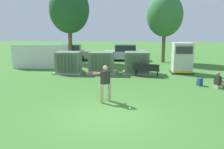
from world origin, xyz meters
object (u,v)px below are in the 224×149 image
Objects in this scene: seated_spectator at (219,82)px; transformer_west at (69,63)px; parked_car_left_of_center at (124,53)px; generator_enclosure at (182,58)px; park_bench at (146,69)px; backpack at (200,82)px; transformer_mid_east at (137,63)px; batter at (105,81)px; sports_ball at (130,108)px; parked_car_leftmost at (69,53)px; transformer_mid_west at (102,63)px.

transformer_west is at bearing 158.24° from seated_spectator.
parked_car_left_of_center is (4.02, 7.32, -0.04)m from transformer_west.
park_bench is at bearing -150.23° from generator_enclosure.
backpack is (3.03, -2.42, -0.32)m from park_bench.
seated_spectator is (4.61, -4.16, -0.41)m from transformer_mid_east.
backpack is at bearing 150.54° from seated_spectator.
sports_ball is at bearing -39.57° from batter.
transformer_west is 9.24m from sports_ball.
generator_enclosure is 3.22m from park_bench.
transformer_mid_east reaches higher than park_bench.
backpack is at bearing 47.62° from sports_ball.
generator_enclosure is 12.10m from parked_car_leftmost.
backpack is at bearing -85.92° from generator_enclosure.
batter reaches higher than park_bench.
seated_spectator is at bearing -28.56° from transformer_mid_west.
backpack is at bearing -65.75° from parked_car_left_of_center.
transformer_mid_west is at bearing -174.68° from generator_enclosure.
seated_spectator is 0.23× the size of parked_car_left_of_center.
seated_spectator is (6.27, 3.04, -0.60)m from batter.
sports_ball is (1.20, -0.99, -0.93)m from batter.
transformer_mid_west is 1.14× the size of park_bench.
seated_spectator is at bearing -43.54° from parked_car_leftmost.
parked_car_left_of_center is at bearing 114.25° from backpack.
transformer_mid_east is at bearing 86.75° from sports_ball.
transformer_mid_west reaches higher than sports_ball.
parked_car_leftmost is at bearing 135.52° from transformer_mid_east.
parked_car_leftmost reaches higher than seated_spectator.
park_bench is at bearing 143.31° from seated_spectator.
batter is at bearing -63.31° from transformer_west.
transformer_west is at bearing 159.10° from backpack.
transformer_mid_west and transformer_mid_east have the same top height.
parked_car_leftmost reaches higher than sports_ball.
parked_car_left_of_center is (-1.79, 8.27, 0.22)m from park_bench.
parked_car_leftmost is (-7.52, 7.96, 0.22)m from park_bench.
backpack is (6.33, -3.43, -0.57)m from transformer_mid_west.
park_bench is at bearing 141.35° from backpack.
generator_enclosure is at bearing 56.13° from batter.
transformer_mid_west is 1.00× the size of transformer_mid_east.
generator_enclosure is 5.23× the size of backpack.
generator_enclosure is 1.25× the size of park_bench.
seated_spectator is 1.07m from backpack.
seated_spectator is 12.60m from parked_car_left_of_center.
parked_car_left_of_center is (-0.66, 15.24, 0.71)m from sports_ball.
sports_ball is 6.49m from seated_spectator.
parked_car_leftmost is (-1.71, 7.00, -0.04)m from transformer_west.
park_bench is (5.81, -0.95, -0.25)m from transformer_west.
parked_car_left_of_center is at bearing 3.12° from parked_car_leftmost.
park_bench is (3.31, -1.01, -0.25)m from transformer_mid_west.
seated_spectator is (9.76, -3.89, -0.41)m from transformer_west.
transformer_mid_west is 0.91× the size of generator_enclosure.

